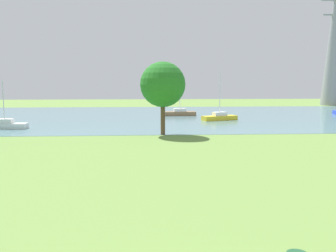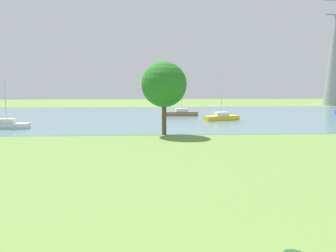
{
  "view_description": "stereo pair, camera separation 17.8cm",
  "coord_description": "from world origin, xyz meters",
  "px_view_note": "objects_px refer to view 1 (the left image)",
  "views": [
    {
      "loc": [
        -0.49,
        -7.11,
        5.33
      ],
      "look_at": [
        0.91,
        14.86,
        2.71
      ],
      "focal_mm": 41.09,
      "sensor_mm": 36.0,
      "label": 1
    },
    {
      "loc": [
        -0.31,
        -7.12,
        5.33
      ],
      "look_at": [
        0.91,
        14.86,
        2.71
      ],
      "focal_mm": 41.09,
      "sensor_mm": 36.0,
      "label": 2
    }
  ],
  "objects_px": {
    "sailboat_white": "(5,125)",
    "electricity_pylon": "(334,40)",
    "tree_east_near": "(163,85)",
    "sailboat_brown": "(180,113)",
    "sailboat_yellow": "(219,117)"
  },
  "relations": [
    {
      "from": "sailboat_white",
      "to": "electricity_pylon",
      "type": "height_order",
      "value": "electricity_pylon"
    },
    {
      "from": "tree_east_near",
      "to": "electricity_pylon",
      "type": "relative_size",
      "value": 0.26
    },
    {
      "from": "sailboat_brown",
      "to": "sailboat_white",
      "type": "xyz_separation_m",
      "value": [
        -20.8,
        -14.72,
        -0.02
      ]
    },
    {
      "from": "sailboat_yellow",
      "to": "electricity_pylon",
      "type": "height_order",
      "value": "electricity_pylon"
    },
    {
      "from": "sailboat_yellow",
      "to": "sailboat_white",
      "type": "bearing_deg",
      "value": -163.42
    },
    {
      "from": "sailboat_yellow",
      "to": "electricity_pylon",
      "type": "relative_size",
      "value": 0.23
    },
    {
      "from": "tree_east_near",
      "to": "electricity_pylon",
      "type": "distance_m",
      "value": 58.4
    },
    {
      "from": "sailboat_brown",
      "to": "tree_east_near",
      "type": "distance_m",
      "value": 21.16
    },
    {
      "from": "sailboat_brown",
      "to": "tree_east_near",
      "type": "height_order",
      "value": "sailboat_brown"
    },
    {
      "from": "sailboat_brown",
      "to": "tree_east_near",
      "type": "xyz_separation_m",
      "value": [
        -3.58,
        -20.38,
        4.45
      ]
    },
    {
      "from": "sailboat_yellow",
      "to": "sailboat_brown",
      "type": "distance_m",
      "value": 8.53
    },
    {
      "from": "sailboat_yellow",
      "to": "sailboat_white",
      "type": "height_order",
      "value": "sailboat_yellow"
    },
    {
      "from": "sailboat_yellow",
      "to": "tree_east_near",
      "type": "xyz_separation_m",
      "value": [
        -8.27,
        -13.25,
        4.46
      ]
    },
    {
      "from": "sailboat_white",
      "to": "electricity_pylon",
      "type": "distance_m",
      "value": 68.39
    },
    {
      "from": "sailboat_yellow",
      "to": "sailboat_brown",
      "type": "relative_size",
      "value": 0.87
    }
  ]
}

